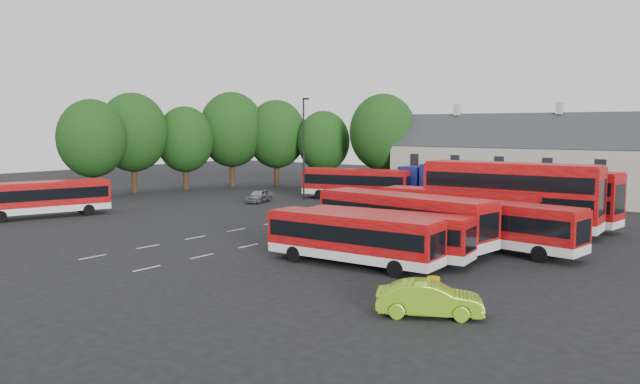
{
  "coord_description": "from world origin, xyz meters",
  "views": [
    {
      "loc": [
        32.22,
        -34.94,
        7.63
      ],
      "look_at": [
        1.39,
        6.56,
        2.2
      ],
      "focal_mm": 35.0,
      "sensor_mm": 36.0,
      "label": 1
    }
  ],
  "objects": [
    {
      "name": "bus_row_e",
      "position": [
        13.88,
        6.33,
        1.89
      ],
      "size": [
        11.28,
        3.52,
        3.14
      ],
      "rotation": [
        0.0,
        0.0,
        0.09
      ],
      "color": "silver",
      "rests_on": "ground"
    },
    {
      "name": "bus_row_b",
      "position": [
        14.31,
        -4.56,
        1.69
      ],
      "size": [
        10.13,
        3.24,
        2.81
      ],
      "rotation": [
        0.0,
        0.0,
        0.1
      ],
      "color": "silver",
      "rests_on": "ground"
    },
    {
      "name": "lime_car",
      "position": [
        21.13,
        -12.59,
        0.7
      ],
      "size": [
        4.48,
        3.32,
        1.41
      ],
      "primitive_type": "imported",
      "rotation": [
        0.0,
        0.0,
        2.06
      ],
      "color": "#8CCC1F",
      "rests_on": "ground"
    },
    {
      "name": "bus_north",
      "position": [
        -3.49,
        19.47,
        1.93
      ],
      "size": [
        11.68,
        5.1,
        3.22
      ],
      "rotation": [
        0.0,
        0.0,
        0.23
      ],
      "color": "silver",
      "rests_on": "ground"
    },
    {
      "name": "treeline",
      "position": [
        -20.74,
        19.36,
        6.68
      ],
      "size": [
        29.92,
        32.59,
        12.01
      ],
      "color": "black",
      "rests_on": "ground"
    },
    {
      "name": "silver_car",
      "position": [
        -10.1,
        11.62,
        0.65
      ],
      "size": [
        2.46,
        4.07,
        1.3
      ],
      "primitive_type": "imported",
      "rotation": [
        0.0,
        0.0,
        0.26
      ],
      "color": "#9B9EA2",
      "rests_on": "ground"
    },
    {
      "name": "bus_dd_north",
      "position": [
        17.95,
        13.17,
        2.51
      ],
      "size": [
        10.96,
        3.86,
        4.4
      ],
      "rotation": [
        0.0,
        0.0,
        -0.14
      ],
      "color": "silver",
      "rests_on": "ground"
    },
    {
      "name": "lamppost",
      "position": [
        -7.91,
        16.26,
        5.65
      ],
      "size": [
        0.73,
        0.34,
        10.58
      ],
      "rotation": [
        0.0,
        0.0,
        0.12
      ],
      "color": "black",
      "rests_on": "ground"
    },
    {
      "name": "box_truck",
      "position": [
        5.02,
        22.54,
        2.17
      ],
      "size": [
        8.93,
        3.04,
        3.87
      ],
      "rotation": [
        0.0,
        0.0,
        -0.03
      ],
      "color": "black",
      "rests_on": "ground"
    },
    {
      "name": "bus_row_a",
      "position": [
        13.57,
        -6.85,
        1.71
      ],
      "size": [
        10.15,
        2.66,
        2.85
      ],
      "rotation": [
        0.0,
        0.0,
        0.03
      ],
      "color": "silver",
      "rests_on": "ground"
    },
    {
      "name": "lane_markings",
      "position": [
        2.5,
        2.0,
        0.01
      ],
      "size": [
        5.15,
        33.8,
        0.01
      ],
      "color": "beige",
      "rests_on": "ground"
    },
    {
      "name": "bus_west",
      "position": [
        -17.62,
        -7.07,
        1.82
      ],
      "size": [
        5.52,
        10.96,
        3.03
      ],
      "rotation": [
        0.0,
        0.0,
        1.27
      ],
      "color": "silver",
      "rests_on": "ground"
    },
    {
      "name": "ground",
      "position": [
        0.0,
        0.0,
        0.0
      ],
      "size": [
        140.0,
        140.0,
        0.0
      ],
      "primitive_type": "plane",
      "color": "black",
      "rests_on": "ground"
    },
    {
      "name": "terrace_houses",
      "position": [
        14.0,
        30.0,
        3.86
      ],
      "size": [
        35.7,
        7.13,
        10.06
      ],
      "color": "beige",
      "rests_on": "ground"
    },
    {
      "name": "grit_bin",
      "position": [
        19.66,
        -9.26,
        0.37
      ],
      "size": [
        0.59,
        0.59,
        0.74
      ],
      "primitive_type": "cylinder",
      "color": "#C7910B",
      "rests_on": "ground"
    },
    {
      "name": "bus_row_d",
      "position": [
        18.33,
        1.73,
        1.83
      ],
      "size": [
        11.03,
        3.94,
        3.05
      ],
      "rotation": [
        0.0,
        0.0,
        -0.14
      ],
      "color": "silver",
      "rests_on": "ground"
    },
    {
      "name": "bus_dd_south",
      "position": [
        16.68,
        8.94,
        2.88
      ],
      "size": [
        12.4,
        3.24,
        5.05
      ],
      "rotation": [
        0.0,
        0.0,
        0.03
      ],
      "color": "silver",
      "rests_on": "ground"
    },
    {
      "name": "bus_row_c",
      "position": [
        13.29,
        -0.67,
        2.03
      ],
      "size": [
        12.23,
        4.31,
        3.39
      ],
      "rotation": [
        0.0,
        0.0,
        -0.14
      ],
      "color": "silver",
      "rests_on": "ground"
    }
  ]
}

